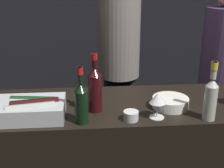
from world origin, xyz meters
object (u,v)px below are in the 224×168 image
(person_in_hoodie, at_px, (119,57))
(ice_bin_with_bottles, at_px, (30,109))
(candle_votive, at_px, (131,116))
(rose_wine_bottle, at_px, (211,96))
(person_blond_tee, at_px, (220,70))
(red_wine_bottle_tall, at_px, (95,88))
(red_wine_bottle_burgundy, at_px, (81,101))
(bowl_white, at_px, (170,102))
(wine_glass, at_px, (158,99))

(person_in_hoodie, bearing_deg, ice_bin_with_bottles, 88.72)
(ice_bin_with_bottles, relative_size, person_in_hoodie, 0.23)
(candle_votive, height_order, rose_wine_bottle, rose_wine_bottle)
(person_in_hoodie, bearing_deg, person_blond_tee, -164.93)
(ice_bin_with_bottles, height_order, red_wine_bottle_tall, red_wine_bottle_tall)
(ice_bin_with_bottles, bearing_deg, red_wine_bottle_burgundy, -16.79)
(rose_wine_bottle, distance_m, person_blond_tee, 1.07)
(bowl_white, bearing_deg, red_wine_bottle_tall, -178.42)
(red_wine_bottle_tall, bearing_deg, ice_bin_with_bottles, -171.78)
(wine_glass, relative_size, rose_wine_bottle, 0.45)
(red_wine_bottle_burgundy, height_order, person_blond_tee, person_blond_tee)
(red_wine_bottle_burgundy, relative_size, person_in_hoodie, 0.18)
(rose_wine_bottle, xyz_separation_m, person_in_hoodie, (-0.37, 1.15, -0.10))
(red_wine_bottle_tall, bearing_deg, bowl_white, 1.58)
(ice_bin_with_bottles, distance_m, red_wine_bottle_burgundy, 0.31)
(ice_bin_with_bottles, distance_m, person_blond_tee, 1.68)
(candle_votive, bearing_deg, wine_glass, 6.38)
(red_wine_bottle_tall, relative_size, red_wine_bottle_burgundy, 1.10)
(ice_bin_with_bottles, relative_size, bowl_white, 1.87)
(person_blond_tee, bearing_deg, red_wine_bottle_tall, 134.28)
(ice_bin_with_bottles, distance_m, red_wine_bottle_tall, 0.38)
(candle_votive, height_order, red_wine_bottle_burgundy, red_wine_bottle_burgundy)
(ice_bin_with_bottles, distance_m, candle_votive, 0.56)
(wine_glass, height_order, candle_votive, wine_glass)
(bowl_white, xyz_separation_m, person_in_hoodie, (-0.20, 0.98, 0.01))
(ice_bin_with_bottles, distance_m, wine_glass, 0.71)
(ice_bin_with_bottles, distance_m, rose_wine_bottle, 0.99)
(ice_bin_with_bottles, xyz_separation_m, wine_glass, (0.70, -0.06, 0.06))
(wine_glass, xyz_separation_m, person_blond_tee, (0.75, 0.91, -0.15))
(wine_glass, relative_size, person_in_hoodie, 0.08)
(bowl_white, bearing_deg, ice_bin_with_bottles, -175.41)
(ice_bin_with_bottles, bearing_deg, wine_glass, -5.18)
(wine_glass, xyz_separation_m, red_wine_bottle_tall, (-0.34, 0.12, 0.03))
(wine_glass, distance_m, red_wine_bottle_tall, 0.36)
(red_wine_bottle_tall, relative_size, rose_wine_bottle, 1.05)
(wine_glass, xyz_separation_m, rose_wine_bottle, (0.28, -0.04, 0.03))
(candle_votive, relative_size, person_blond_tee, 0.05)
(bowl_white, height_order, red_wine_bottle_burgundy, red_wine_bottle_burgundy)
(candle_votive, bearing_deg, ice_bin_with_bottles, 171.79)
(ice_bin_with_bottles, distance_m, person_in_hoodie, 1.21)
(wine_glass, height_order, red_wine_bottle_burgundy, red_wine_bottle_burgundy)
(wine_glass, bearing_deg, rose_wine_bottle, -8.04)
(person_in_hoodie, bearing_deg, rose_wine_bottle, 136.73)
(bowl_white, bearing_deg, person_in_hoodie, 101.74)
(person_in_hoodie, bearing_deg, red_wine_bottle_burgundy, 103.10)
(ice_bin_with_bottles, height_order, wine_glass, wine_glass)
(person_in_hoodie, distance_m, person_blond_tee, 0.87)
(bowl_white, distance_m, red_wine_bottle_burgundy, 0.55)
(bowl_white, distance_m, person_in_hoodie, 1.00)
(wine_glass, bearing_deg, candle_votive, -173.62)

